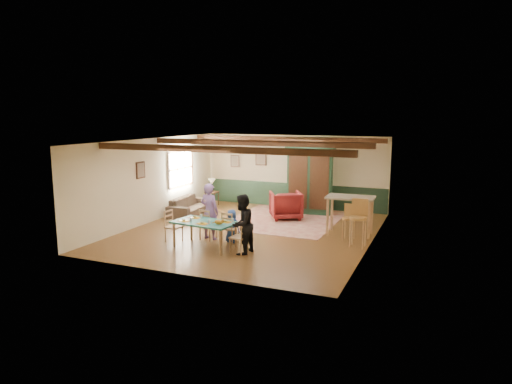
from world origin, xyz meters
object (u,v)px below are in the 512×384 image
at_px(dining_table, 205,234).
at_px(armoire, 310,180).
at_px(dining_chair_end_left, 174,226).
at_px(bar_stool_right, 358,224).
at_px(dining_chair_far_right, 230,227).
at_px(armchair, 286,205).
at_px(counter_table, 350,215).
at_px(person_man, 210,211).
at_px(dining_chair_end_right, 239,236).
at_px(table_lamp, 212,185).
at_px(person_child, 232,226).
at_px(bar_stool_left, 349,222).
at_px(dining_chair_far_left, 208,224).
at_px(cat, 219,222).
at_px(end_table, 212,199).
at_px(person_woman, 242,224).
at_px(sofa, 190,206).

height_order(dining_table, armoire, armoire).
bearing_deg(dining_chair_end_left, bar_stool_right, -66.08).
relative_size(dining_chair_far_right, armchair, 0.85).
distance_m(armoire, bar_stool_right, 4.29).
distance_m(armchair, counter_table, 2.66).
xyz_separation_m(person_man, bar_stool_right, (3.97, 0.78, -0.16)).
xyz_separation_m(dining_chair_end_right, table_lamp, (-3.49, 5.11, 0.36)).
bearing_deg(dining_chair_far_right, person_child, -90.00).
relative_size(table_lamp, bar_stool_left, 0.50).
relative_size(dining_chair_far_left, bar_stool_right, 0.69).
distance_m(dining_chair_far_left, bar_stool_right, 4.07).
bearing_deg(cat, bar_stool_right, 35.24).
distance_m(dining_table, end_table, 5.55).
bearing_deg(bar_stool_right, dining_chair_end_right, -146.87).
height_order(person_child, table_lamp, table_lamp).
bearing_deg(counter_table, cat, -133.38).
bearing_deg(person_man, dining_chair_far_left, 90.00).
relative_size(cat, bar_stool_right, 0.26).
height_order(dining_chair_far_right, person_woman, person_woman).
bearing_deg(armchair, bar_stool_right, 109.92).
height_order(dining_chair_end_right, person_woman, person_woman).
height_order(sofa, bar_stool_right, bar_stool_right).
bearing_deg(person_man, armchair, -102.47).
bearing_deg(dining_chair_end_left, dining_chair_far_left, -46.17).
relative_size(armoire, table_lamp, 4.77).
bearing_deg(dining_chair_end_left, armchair, -19.31).
height_order(table_lamp, counter_table, counter_table).
height_order(person_man, counter_table, person_man).
bearing_deg(sofa, dining_chair_far_right, -138.62).
xyz_separation_m(dining_chair_far_right, armoire, (0.92, 4.51, 0.75)).
relative_size(sofa, counter_table, 1.52).
bearing_deg(bar_stool_left, person_woman, -131.63).
relative_size(person_man, person_child, 1.72).
relative_size(dining_chair_end_right, cat, 2.64).
xyz_separation_m(armchair, table_lamp, (-3.32, 1.01, 0.33)).
bearing_deg(sofa, person_man, -144.88).
height_order(person_man, sofa, person_man).
relative_size(dining_chair_far_left, dining_chair_end_left, 1.00).
height_order(dining_table, sofa, dining_table).
xyz_separation_m(dining_table, sofa, (-2.48, 3.38, -0.04)).
bearing_deg(armchair, dining_chair_end_right, 62.84).
height_order(dining_chair_far_left, armoire, armoire).
relative_size(armchair, table_lamp, 2.04).
xyz_separation_m(dining_table, bar_stool_right, (3.69, 1.55, 0.29)).
height_order(cat, end_table, cat).
height_order(person_child, sofa, person_child).
xyz_separation_m(dining_table, person_man, (-0.27, 0.77, 0.45)).
relative_size(dining_table, person_child, 1.79).
height_order(dining_table, cat, cat).
bearing_deg(dining_chair_end_left, person_woman, -90.00).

